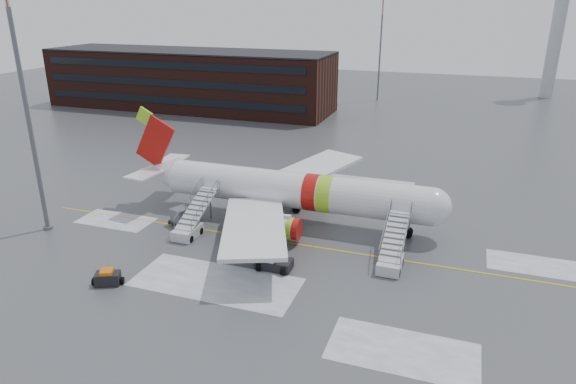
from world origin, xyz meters
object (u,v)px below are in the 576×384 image
at_px(airstair_fwd, 392,255).
at_px(airstair_aft, 191,224).
at_px(baggage_tractor, 108,278).
at_px(light_mast_near, 24,93).
at_px(uld_container, 181,217).
at_px(pushback_tug, 272,260).
at_px(airliner, 286,190).

xyz_separation_m(airstair_fwd, airstair_aft, (-20.06, 0.00, 0.00)).
bearing_deg(baggage_tractor, airstair_aft, 81.27).
bearing_deg(baggage_tractor, airstair_fwd, 26.79).
relative_size(airstair_fwd, light_mast_near, 0.28).
relative_size(airstair_fwd, uld_container, 2.83).
distance_m(airstair_fwd, uld_container, 22.27).
xyz_separation_m(airstair_aft, pushback_tug, (10.22, -3.95, -0.27)).
height_order(airstair_aft, light_mast_near, light_mast_near).
xyz_separation_m(airliner, airstair_fwd, (12.26, -6.54, -2.35)).
distance_m(airstair_fwd, light_mast_near, 37.21).
xyz_separation_m(airliner, light_mast_near, (-22.40, -10.40, 10.63)).
xyz_separation_m(airstair_aft, light_mast_near, (-14.60, -3.87, 12.98)).
bearing_deg(pushback_tug, baggage_tractor, -149.44).
distance_m(airstair_fwd, airstair_aft, 20.06).
relative_size(airstair_aft, uld_container, 2.83).
bearing_deg(pushback_tug, airstair_aft, 158.85).
xyz_separation_m(airstair_fwd, uld_container, (-22.21, 1.62, -0.20)).
height_order(airstair_fwd, uld_container, airstair_fwd).
bearing_deg(uld_container, airstair_aft, -36.94).
bearing_deg(baggage_tractor, uld_container, 92.15).
height_order(uld_container, light_mast_near, light_mast_near).
xyz_separation_m(airstair_aft, uld_container, (-2.16, 1.62, -0.20)).
relative_size(airliner, airstair_fwd, 4.55).
xyz_separation_m(pushback_tug, uld_container, (-12.37, 5.57, 0.06)).
bearing_deg(uld_container, baggage_tractor, -87.85).
bearing_deg(airstair_fwd, light_mast_near, -173.63).
distance_m(airliner, airstair_fwd, 14.09).
bearing_deg(baggage_tractor, light_mast_near, 151.17).
bearing_deg(light_mast_near, baggage_tractor, -28.83).
distance_m(pushback_tug, uld_container, 13.57).
distance_m(airliner, airstair_aft, 10.44).
relative_size(pushback_tug, uld_container, 1.18).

